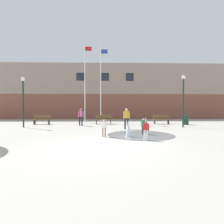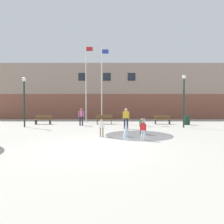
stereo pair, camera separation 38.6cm
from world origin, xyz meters
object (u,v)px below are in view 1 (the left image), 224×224
(child_in_fountain, at_px, (144,125))
(lamp_post_left_lane, at_px, (23,95))
(child_running, at_px, (104,127))
(flagpole_right, at_px, (101,82))
(park_bench_under_right_flagpole, at_px, (161,119))
(flagpole_left, at_px, (85,81))
(park_bench_far_left, at_px, (42,120))
(trash_can, at_px, (185,120))
(park_bench_under_left_flagpole, at_px, (104,119))
(lamp_post_right_lane, at_px, (183,94))
(adult_near_bench, at_px, (127,117))
(child_with_pink_shirt, at_px, (146,129))
(adult_watching, at_px, (81,115))

(child_in_fountain, distance_m, lamp_post_left_lane, 10.35)
(child_running, distance_m, flagpole_right, 10.16)
(park_bench_under_right_flagpole, distance_m, flagpole_left, 9.04)
(park_bench_far_left, xyz_separation_m, trash_can, (14.01, -0.60, -0.03))
(flagpole_right, distance_m, trash_can, 9.52)
(park_bench_under_left_flagpole, relative_size, lamp_post_left_lane, 0.38)
(park_bench_far_left, relative_size, flagpole_left, 0.18)
(child_in_fountain, distance_m, lamp_post_right_lane, 5.98)
(adult_near_bench, xyz_separation_m, lamp_post_right_lane, (4.86, 1.02, 1.86))
(child_with_pink_shirt, relative_size, flagpole_left, 0.11)
(lamp_post_left_lane, distance_m, trash_can, 14.90)
(park_bench_under_right_flagpole, xyz_separation_m, lamp_post_left_lane, (-12.45, -2.63, 2.23))
(flagpole_left, bearing_deg, child_in_fountain, -61.27)
(park_bench_far_left, height_order, child_with_pink_shirt, child_with_pink_shirt)
(lamp_post_left_lane, height_order, trash_can, lamp_post_left_lane)
(trash_can, bearing_deg, child_in_fountain, -131.58)
(child_with_pink_shirt, distance_m, trash_can, 9.76)
(adult_watching, height_order, lamp_post_left_lane, lamp_post_left_lane)
(adult_watching, bearing_deg, child_with_pink_shirt, 22.45)
(park_bench_under_right_flagpole, xyz_separation_m, lamp_post_right_lane, (0.91, -2.99, 2.32))
(child_in_fountain, bearing_deg, adult_near_bench, 42.98)
(child_with_pink_shirt, xyz_separation_m, lamp_post_left_lane, (-8.99, 6.05, 2.13))
(child_with_pink_shirt, distance_m, child_running, 2.40)
(park_bench_under_left_flagpole, xyz_separation_m, adult_watching, (-2.06, -1.42, 0.45))
(trash_can, bearing_deg, adult_near_bench, -151.56)
(flagpole_left, height_order, lamp_post_right_lane, flagpole_left)
(adult_near_bench, distance_m, lamp_post_right_lane, 5.30)
(park_bench_under_right_flagpole, bearing_deg, adult_watching, -170.09)
(trash_can, bearing_deg, park_bench_under_right_flagpole, 161.78)
(park_bench_far_left, height_order, lamp_post_right_lane, lamp_post_right_lane)
(lamp_post_right_lane, bearing_deg, park_bench_far_left, 167.29)
(park_bench_far_left, xyz_separation_m, flagpole_left, (4.00, 1.89, 4.11))
(flagpole_right, bearing_deg, adult_near_bench, -69.35)
(child_running, xyz_separation_m, lamp_post_left_lane, (-6.85, 4.97, 2.13))
(park_bench_far_left, height_order, flagpole_left, flagpole_left)
(park_bench_under_right_flagpole, relative_size, child_in_fountain, 1.62)
(child_in_fountain, distance_m, child_with_pink_shirt, 1.97)
(child_in_fountain, distance_m, adult_watching, 7.11)
(park_bench_far_left, height_order, child_in_fountain, child_in_fountain)
(park_bench_under_left_flagpole, relative_size, flagpole_left, 0.18)
(trash_can, bearing_deg, lamp_post_left_lane, -172.50)
(lamp_post_left_lane, bearing_deg, park_bench_far_left, 76.63)
(child_with_pink_shirt, bearing_deg, park_bench_under_left_flagpole, 137.47)
(child_in_fountain, xyz_separation_m, adult_near_bench, (-0.75, 2.72, 0.35))
(park_bench_under_left_flagpole, xyz_separation_m, flagpole_right, (-0.33, 1.73, 3.97))
(park_bench_far_left, relative_size, child_in_fountain, 1.62)
(child_in_fountain, height_order, trash_can, child_in_fountain)
(park_bench_far_left, xyz_separation_m, lamp_post_right_lane, (12.76, -2.88, 2.32))
(park_bench_under_right_flagpole, height_order, child_running, child_running)
(park_bench_under_left_flagpole, distance_m, adult_watching, 2.55)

